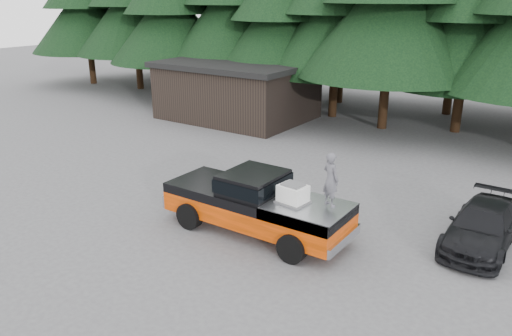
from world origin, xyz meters
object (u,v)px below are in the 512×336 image
Objects in this scene: man_on_bed at (331,179)px; pickup_truck at (256,212)px; air_compressor at (293,195)px; utility_building at (237,90)px; parked_car at (482,226)px.

pickup_truck is at bearing 31.77° from man_on_bed.
man_on_bed reaches higher than air_compressor.
utility_building is (-10.84, 11.97, 0.08)m from air_compressor.
parked_car is 17.78m from utility_building.
parked_car is at bearing -120.71° from man_on_bed.
air_compressor is at bearing -4.77° from pickup_truck.
utility_building is at bearing 150.61° from parked_car.
man_on_bed is 16.46m from utility_building.
utility_building is (-11.77, 11.51, -0.44)m from man_on_bed.
air_compressor is at bearing 49.40° from man_on_bed.
man_on_bed reaches higher than pickup_truck.
air_compressor is 16.15m from utility_building.
air_compressor is 5.59m from parked_car.
air_compressor is 0.18× the size of parked_car.
pickup_truck is 15.22m from utility_building.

